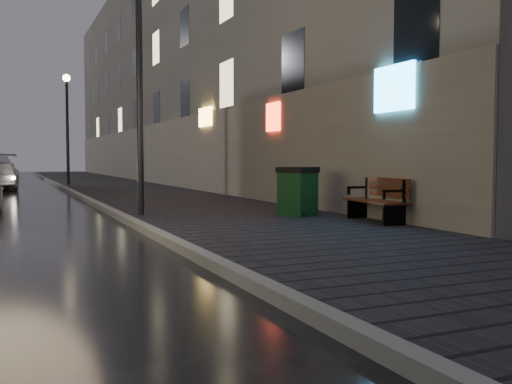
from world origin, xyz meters
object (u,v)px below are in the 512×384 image
at_px(bench, 378,199).
at_px(trash_bin, 298,191).
at_px(lamp_near, 139,65).
at_px(lamp_far, 67,115).
at_px(car_far, 0,167).

height_order(bench, trash_bin, trash_bin).
height_order(lamp_near, lamp_far, same).
xyz_separation_m(lamp_near, trash_bin, (3.16, -1.55, -2.79)).
bearing_deg(lamp_far, bench, -78.08).
distance_m(bench, trash_bin, 1.95).
relative_size(bench, trash_bin, 1.66).
height_order(lamp_near, bench, lamp_near).
height_order(lamp_far, trash_bin, lamp_far).
relative_size(lamp_far, car_far, 1.18).
distance_m(bench, car_far, 39.58).
bearing_deg(trash_bin, lamp_near, 129.24).
bearing_deg(car_far, lamp_far, 102.84).
distance_m(lamp_near, bench, 5.97).
height_order(lamp_near, trash_bin, lamp_near).
bearing_deg(car_far, bench, 104.21).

